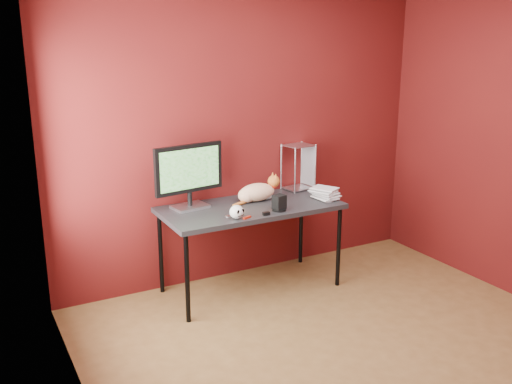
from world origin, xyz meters
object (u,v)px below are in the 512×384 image
monitor (189,173)px  skull_mug (237,212)px  speaker (279,203)px  cat (257,192)px  desk (251,211)px  book_stack (320,139)px

monitor → skull_mug: (0.21, -0.44, -0.24)m
skull_mug → monitor: bearing=101.2°
speaker → cat: bearing=80.7°
desk → cat: 0.20m
monitor → speaker: size_ratio=4.66×
skull_mug → book_stack: bearing=-5.0°
monitor → cat: 0.63m
speaker → skull_mug: bearing=171.3°
skull_mug → speaker: size_ratio=0.89×
monitor → book_stack: 1.13m
desk → book_stack: book_stack is taller
monitor → skull_mug: bearing=-73.7°
cat → book_stack: 0.70m
desk → skull_mug: (-0.26, -0.26, 0.11)m
monitor → book_stack: bearing=-25.1°
desk → monitor: monitor is taller
cat → book_stack: (0.47, -0.23, 0.46)m
monitor → speaker: monitor is taller
cat → book_stack: book_stack is taller
desk → monitor: 0.61m
cat → desk: bearing=-138.9°
cat → book_stack: size_ratio=0.45×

